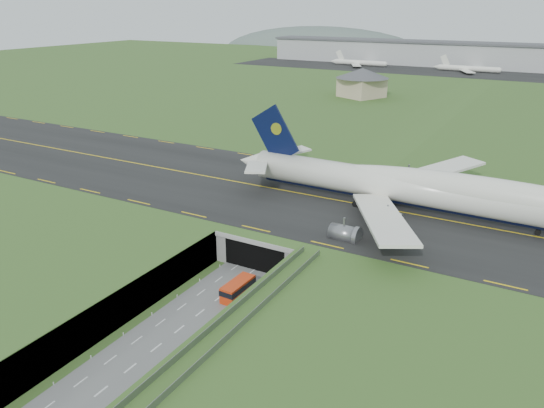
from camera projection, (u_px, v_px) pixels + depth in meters
The scene contains 10 objects.
ground at pixel (229, 291), 87.12m from camera, with size 900.00×900.00×0.00m, color #385622.
airfield_deck at pixel (229, 275), 86.06m from camera, with size 800.00×800.00×6.00m, color gray.
trench_road at pixel (202, 312), 80.97m from camera, with size 12.00×75.00×0.20m, color slate.
taxiway at pixel (315, 196), 111.87m from camera, with size 800.00×44.00×0.18m, color black.
tunnel_portal at pixel (278, 236), 99.56m from camera, with size 17.00×22.30×6.00m.
guideway at pixel (216, 344), 64.62m from camera, with size 3.00×53.00×7.05m.
jumbo_jet at pixel (431, 191), 100.42m from camera, with size 86.06×56.85×18.81m.
shuttle_tram at pixel (238, 289), 84.60m from camera, with size 2.79×6.83×2.78m.
service_building at pixel (362, 80), 228.48m from camera, with size 30.16×30.16×12.40m.
cargo_terminal at pixel (498, 56), 326.30m from camera, with size 320.00×67.00×15.60m.
Camera 1 is at (43.56, -63.16, 44.23)m, focal length 35.00 mm.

